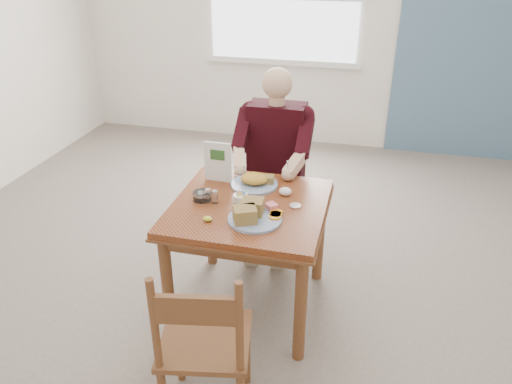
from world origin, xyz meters
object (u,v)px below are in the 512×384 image
(table, at_px, (249,220))
(far_plate, at_px, (255,181))
(diner, at_px, (274,150))
(near_plate, at_px, (253,214))
(chair_far, at_px, (276,186))
(chair_near, at_px, (204,345))

(table, xyz_separation_m, far_plate, (-0.03, 0.25, 0.14))
(diner, xyz_separation_m, near_plate, (0.07, -0.88, -0.02))
(chair_far, distance_m, far_plate, 0.63)
(diner, height_order, far_plate, diner)
(table, height_order, near_plate, near_plate)
(table, height_order, diner, diner)
(diner, distance_m, near_plate, 0.88)
(chair_near, xyz_separation_m, near_plate, (0.05, 0.72, 0.31))
(table, bearing_deg, chair_near, -88.96)
(table, distance_m, far_plate, 0.29)
(near_plate, bearing_deg, table, 110.78)
(diner, bearing_deg, far_plate, -93.20)
(diner, bearing_deg, chair_near, -89.42)
(chair_far, bearing_deg, far_plate, -92.68)
(table, xyz_separation_m, chair_near, (0.02, -0.89, -0.16))
(chair_near, relative_size, far_plate, 2.85)
(chair_near, bearing_deg, diner, 90.58)
(chair_near, distance_m, near_plate, 0.78)
(table, height_order, far_plate, far_plate)
(chair_far, relative_size, chair_near, 1.00)
(chair_far, relative_size, diner, 0.69)
(table, distance_m, near_plate, 0.24)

